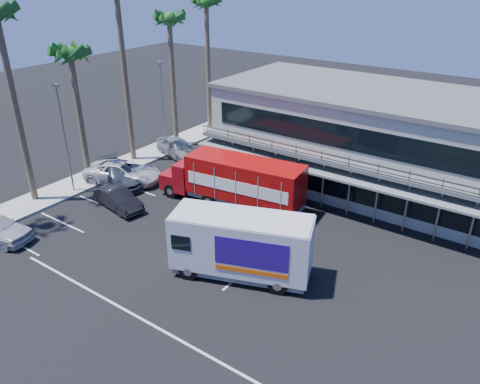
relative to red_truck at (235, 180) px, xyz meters
The scene contains 15 objects.
ground 7.13m from the red_truck, 63.98° to the right, with size 120.00×120.00×0.00m, color black.
building 10.77m from the red_truck, 55.60° to the left, with size 22.40×12.00×7.30m.
curb_strip 12.14m from the red_truck, behind, with size 3.00×32.00×0.16m, color #A5A399.
palm_c 14.29m from the red_truck, 165.11° to the right, with size 2.80×2.80×10.75m.
palm_d 16.42m from the red_truck, behind, with size 2.80×2.80×14.75m.
palm_e 16.05m from the red_truck, 149.68° to the left, with size 2.80×2.80×12.25m.
palm_f 19.72m from the red_truck, 134.42° to the left, with size 2.80×2.80×13.25m.
light_pole_near 12.59m from the red_truck, 155.24° to the right, with size 0.50×0.25×8.09m.
light_pole_far 12.46m from the red_truck, 156.62° to the left, with size 0.50×0.25×8.09m.
red_truck is the anchor object (origin of this frame).
white_van 8.17m from the red_truck, 52.22° to the right, with size 7.86×4.95×3.64m.
parked_car_b 8.26m from the red_truck, 142.60° to the right, with size 1.51×4.33×1.43m, color black.
parked_car_c 9.72m from the red_truck, 169.48° to the right, with size 2.73×5.91×1.64m, color silver.
parked_car_d 9.80m from the red_truck, 167.17° to the right, with size 2.22×5.47×1.59m, color #333B44.
parked_car_e 10.62m from the red_truck, 153.96° to the left, with size 2.00×4.98×1.70m, color gray.
Camera 1 is at (14.07, -17.60, 15.39)m, focal length 35.00 mm.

